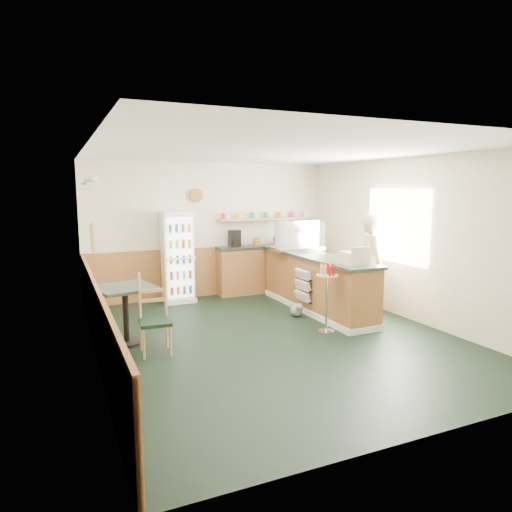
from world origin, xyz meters
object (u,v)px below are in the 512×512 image
display_case (297,236)px  cafe_table (125,304)px  cash_register (354,258)px  shopkeeper (372,265)px  drinks_fridge (178,257)px  cafe_chair (154,311)px  condiment_stand (327,287)px

display_case → cafe_table: display_case is taller
cash_register → shopkeeper: bearing=33.6°
drinks_fridge → cafe_chair: size_ratio=1.62×
cash_register → shopkeeper: (0.70, 0.44, -0.23)m
shopkeeper → cafe_table: shopkeeper is taller
condiment_stand → cafe_table: 2.97m
drinks_fridge → condiment_stand: drinks_fridge is taller
condiment_stand → cafe_chair: cafe_chair is taller
display_case → cafe_table: size_ratio=1.06×
display_case → condiment_stand: 2.03m
cash_register → shopkeeper: size_ratio=0.20×
drinks_fridge → display_case: bearing=-23.9°
drinks_fridge → cafe_table: size_ratio=1.92×
drinks_fridge → cash_register: 3.48m
condiment_stand → cash_register: bearing=5.8°
cafe_table → cafe_chair: (0.30, -0.47, -0.02)m
shopkeeper → cafe_chair: shopkeeper is taller
display_case → drinks_fridge: bearing=156.1°
display_case → cafe_chair: bearing=-151.6°
condiment_stand → shopkeeper: bearing=22.0°
cafe_table → cafe_chair: 0.56m
cash_register → condiment_stand: 0.66m
condiment_stand → cafe_chair: (-2.59, 0.21, -0.14)m
cash_register → cafe_table: 3.50m
cash_register → cafe_table: cash_register is taller
shopkeeper → drinks_fridge: bearing=68.1°
cash_register → cafe_table: size_ratio=0.40×
display_case → cash_register: bearing=-90.0°
drinks_fridge → cash_register: bearing=-52.7°
drinks_fridge → cafe_table: bearing=-121.2°
cash_register → drinks_fridge: bearing=128.7°
condiment_stand → cafe_table: (-2.89, 0.67, -0.12)m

